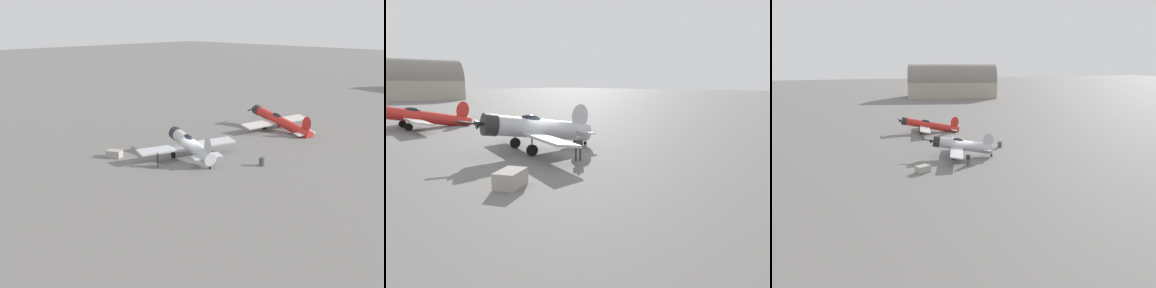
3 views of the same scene
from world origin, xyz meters
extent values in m
plane|color=slate|center=(0.00, 0.00, 0.00)|extent=(400.00, 400.00, 0.00)
cylinder|color=#B7BABF|center=(0.00, 0.00, 1.60)|extent=(3.68, 8.29, 2.57)
cylinder|color=#232326|center=(1.08, 3.69, 2.15)|extent=(1.80, 1.50, 1.66)
cone|color=#232326|center=(1.26, 4.32, 2.24)|extent=(0.80, 0.79, 0.72)
cube|color=black|center=(1.30, 4.46, 2.24)|extent=(1.91, 2.17, 0.46)
ellipsoid|color=black|center=(0.23, 0.78, 2.32)|extent=(1.23, 1.92, 0.91)
cube|color=#ADAFB5|center=(0.27, 0.93, 1.34)|extent=(11.96, 4.97, 0.42)
ellipsoid|color=#B7BABF|center=(-0.95, -3.26, 2.35)|extent=(0.61, 1.72, 2.10)
cube|color=#ADAFB5|center=(-0.90, -3.07, 1.22)|extent=(3.57, 2.01, 0.26)
cylinder|color=#999BA0|center=(-1.14, 1.85, 0.98)|extent=(0.14, 0.14, 1.16)
cylinder|color=black|center=(-1.14, 1.85, 0.40)|extent=(0.42, 0.82, 0.80)
cylinder|color=#999BA0|center=(1.96, 0.95, 0.98)|extent=(0.14, 0.14, 1.16)
cylinder|color=black|center=(1.96, 0.95, 0.40)|extent=(0.42, 0.82, 0.80)
cylinder|color=black|center=(-1.09, -3.73, 0.14)|extent=(0.17, 0.30, 0.28)
cylinder|color=red|center=(18.76, 0.76, 1.19)|extent=(3.09, 10.56, 3.24)
cylinder|color=#232326|center=(19.61, 5.69, 2.13)|extent=(1.61, 1.38, 1.58)
cone|color=#232326|center=(19.72, 6.33, 2.26)|extent=(0.70, 0.74, 0.69)
cube|color=black|center=(19.75, 6.48, 2.26)|extent=(3.27, 0.49, 0.29)
ellipsoid|color=black|center=(18.94, 1.78, 1.95)|extent=(1.05, 1.90, 0.98)
cube|color=#BCB7B2|center=(18.97, 1.99, 1.06)|extent=(11.87, 3.76, 0.51)
ellipsoid|color=red|center=(18.02, -3.56, 1.70)|extent=(0.43, 1.86, 2.38)
cube|color=#BCB7B2|center=(18.06, -3.36, 0.46)|extent=(3.54, 1.66, 0.30)
cylinder|color=#999BA0|center=(17.54, 2.87, 0.86)|extent=(0.14, 0.14, 0.91)
cylinder|color=black|center=(17.54, 2.87, 0.40)|extent=(0.33, 0.82, 0.80)
cylinder|color=#999BA0|center=(20.62, 2.34, 0.86)|extent=(0.14, 0.14, 0.91)
cylinder|color=black|center=(20.62, 2.34, 0.40)|extent=(0.33, 0.82, 0.80)
cylinder|color=black|center=(17.92, -4.17, 0.14)|extent=(0.15, 0.29, 0.28)
cylinder|color=#2D2D33|center=(-4.32, 0.87, 0.40)|extent=(0.12, 0.12, 0.80)
cylinder|color=#2D2D33|center=(-4.49, 0.65, 0.40)|extent=(0.12, 0.12, 0.80)
cube|color=#2D2D33|center=(-4.40, 0.76, 1.09)|extent=(0.44, 0.48, 0.57)
sphere|color=#AE7A7D|center=(-4.40, 0.76, 1.49)|extent=(0.21, 0.21, 0.21)
cylinder|color=#2D2D33|center=(-4.24, 0.97, 1.11)|extent=(0.09, 0.09, 0.54)
cylinder|color=#2D2D33|center=(-4.57, 0.55, 1.11)|extent=(0.09, 0.09, 0.54)
cube|color=#9E998E|center=(-5.59, 6.91, 0.41)|extent=(1.72, 1.98, 0.82)
cylinder|color=#474C56|center=(3.70, -6.90, 0.46)|extent=(0.63, 0.63, 0.91)
torus|color=#474C56|center=(3.70, -6.90, 0.64)|extent=(0.67, 0.67, 0.04)
torus|color=#474C56|center=(3.70, -6.90, 0.27)|extent=(0.67, 0.67, 0.04)
camera|label=1|loc=(-35.02, -34.71, 15.25)|focal=43.08mm
camera|label=2|loc=(-18.31, 16.01, 5.01)|focal=30.73mm
camera|label=3|loc=(-48.58, 14.54, 13.65)|focal=34.83mm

